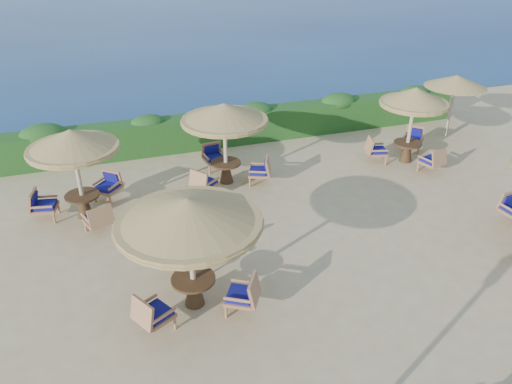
{
  "coord_description": "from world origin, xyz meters",
  "views": [
    {
      "loc": [
        -5.17,
        -9.89,
        7.43
      ],
      "look_at": [
        -1.59,
        0.83,
        1.3
      ],
      "focal_mm": 35.0,
      "sensor_mm": 36.0,
      "label": 1
    }
  ],
  "objects_px": {
    "cafe_set_3": "(225,127)",
    "cafe_set_4": "(413,113)",
    "extra_parasol": "(456,81)",
    "cafe_set_0": "(189,229)",
    "cafe_set_2": "(75,158)"
  },
  "relations": [
    {
      "from": "cafe_set_0",
      "to": "cafe_set_2",
      "type": "xyz_separation_m",
      "value": [
        -2.17,
        4.66,
        -0.14
      ]
    },
    {
      "from": "cafe_set_2",
      "to": "cafe_set_3",
      "type": "xyz_separation_m",
      "value": [
        4.4,
        0.79,
        0.06
      ]
    },
    {
      "from": "cafe_set_0",
      "to": "extra_parasol",
      "type": "bearing_deg",
      "value": 29.67
    },
    {
      "from": "extra_parasol",
      "to": "cafe_set_0",
      "type": "relative_size",
      "value": 0.79
    },
    {
      "from": "cafe_set_3",
      "to": "cafe_set_4",
      "type": "relative_size",
      "value": 1.04
    },
    {
      "from": "extra_parasol",
      "to": "cafe_set_3",
      "type": "bearing_deg",
      "value": -173.07
    },
    {
      "from": "cafe_set_0",
      "to": "cafe_set_3",
      "type": "bearing_deg",
      "value": 67.72
    },
    {
      "from": "cafe_set_3",
      "to": "cafe_set_4",
      "type": "bearing_deg",
      "value": -3.92
    },
    {
      "from": "cafe_set_0",
      "to": "cafe_set_4",
      "type": "distance_m",
      "value": 10.0
    },
    {
      "from": "cafe_set_2",
      "to": "cafe_set_3",
      "type": "relative_size",
      "value": 0.98
    },
    {
      "from": "extra_parasol",
      "to": "cafe_set_2",
      "type": "height_order",
      "value": "cafe_set_2"
    },
    {
      "from": "cafe_set_3",
      "to": "extra_parasol",
      "type": "bearing_deg",
      "value": 6.93
    },
    {
      "from": "extra_parasol",
      "to": "cafe_set_2",
      "type": "distance_m",
      "value": 13.86
    },
    {
      "from": "extra_parasol",
      "to": "cafe_set_2",
      "type": "xyz_separation_m",
      "value": [
        -13.72,
        -1.92,
        -0.35
      ]
    },
    {
      "from": "cafe_set_0",
      "to": "cafe_set_2",
      "type": "bearing_deg",
      "value": 115.02
    }
  ]
}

